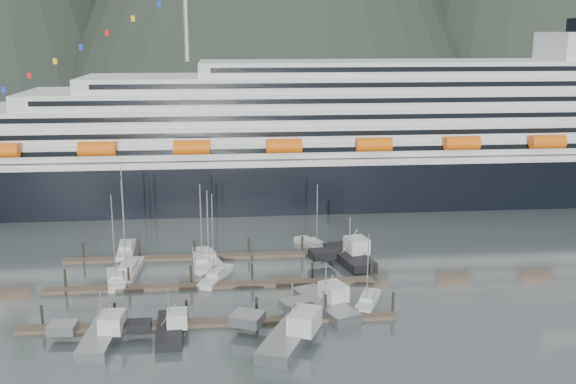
% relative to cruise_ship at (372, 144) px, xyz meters
% --- Properties ---
extents(ground, '(1600.00, 1600.00, 0.00)m').
position_rel_cruise_ship_xyz_m(ground, '(-30.03, -54.94, -12.04)').
color(ground, '#475353').
rests_on(ground, ground).
extents(cruise_ship, '(210.00, 30.40, 50.30)m').
position_rel_cruise_ship_xyz_m(cruise_ship, '(0.00, 0.00, 0.00)').
color(cruise_ship, black).
rests_on(cruise_ship, ground).
extents(dock_near, '(48.18, 2.28, 3.20)m').
position_rel_cruise_ship_xyz_m(dock_near, '(-34.95, -64.89, -11.73)').
color(dock_near, '#4A3D2F').
rests_on(dock_near, ground).
extents(dock_mid, '(48.18, 2.28, 3.20)m').
position_rel_cruise_ship_xyz_m(dock_mid, '(-34.95, -51.89, -11.73)').
color(dock_mid, '#4A3D2F').
rests_on(dock_mid, ground).
extents(dock_far, '(48.18, 2.28, 3.20)m').
position_rel_cruise_ship_xyz_m(dock_far, '(-34.95, -38.89, -11.73)').
color(dock_far, '#4A3D2F').
rests_on(dock_far, ground).
extents(sailboat_a, '(4.05, 8.88, 14.06)m').
position_rel_cruise_ship_xyz_m(sailboat_a, '(-49.24, -48.69, -11.61)').
color(sailboat_a, '#B8B8B8').
rests_on(sailboat_a, ground).
extents(sailboat_b, '(3.75, 11.50, 15.62)m').
position_rel_cruise_ship_xyz_m(sailboat_b, '(-47.86, -45.55, -11.59)').
color(sailboat_b, '#B8B8B8').
rests_on(sailboat_b, ground).
extents(sailboat_c, '(3.34, 9.81, 14.03)m').
position_rel_cruise_ship_xyz_m(sailboat_c, '(-36.70, -42.48, -11.61)').
color(sailboat_c, '#B8B8B8').
rests_on(sailboat_c, ground).
extents(sailboat_d, '(5.48, 9.65, 13.80)m').
position_rel_cruise_ship_xyz_m(sailboat_d, '(-34.38, -48.79, -11.64)').
color(sailboat_d, '#B8B8B8').
rests_on(sailboat_d, ground).
extents(sailboat_e, '(3.28, 10.22, 15.62)m').
position_rel_cruise_ship_xyz_m(sailboat_e, '(-49.58, -34.95, -11.60)').
color(sailboat_e, '#B8B8B8').
rests_on(sailboat_e, ground).
extents(sailboat_f, '(5.25, 10.27, 12.57)m').
position_rel_cruise_ship_xyz_m(sailboat_f, '(-35.88, -40.46, -11.61)').
color(sailboat_f, '#B8B8B8').
rests_on(sailboat_f, ground).
extents(sailboat_g, '(6.08, 10.14, 11.85)m').
position_rel_cruise_ship_xyz_m(sailboat_g, '(-17.75, -35.50, -11.64)').
color(sailboat_g, '#B8B8B8').
rests_on(sailboat_g, ground).
extents(sailboat_h, '(5.14, 8.16, 10.58)m').
position_rel_cruise_ship_xyz_m(sailboat_h, '(-13.65, -60.47, -11.65)').
color(sailboat_h, '#B8B8B8').
rests_on(sailboat_h, ground).
extents(trawler_a, '(9.21, 12.74, 6.87)m').
position_rel_cruise_ship_xyz_m(trawler_a, '(-48.07, -67.92, -11.16)').
color(trawler_a, gray).
rests_on(trawler_a, ground).
extents(trawler_b, '(7.48, 9.82, 6.26)m').
position_rel_cruise_ship_xyz_m(trawler_b, '(-40.05, -67.35, -11.21)').
color(trawler_b, black).
rests_on(trawler_b, ground).
extents(trawler_c, '(12.74, 15.74, 7.93)m').
position_rel_cruise_ship_xyz_m(trawler_c, '(-25.18, -69.87, -11.06)').
color(trawler_c, gray).
rests_on(trawler_c, ground).
extents(trawler_d, '(10.38, 12.67, 7.27)m').
position_rel_cruise_ship_xyz_m(trawler_d, '(-19.82, -61.72, -11.12)').
color(trawler_d, gray).
rests_on(trawler_d, ground).
extents(trawler_e, '(10.31, 13.14, 8.19)m').
position_rel_cruise_ship_xyz_m(trawler_e, '(-13.06, -42.75, -11.04)').
color(trawler_e, black).
rests_on(trawler_e, ground).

